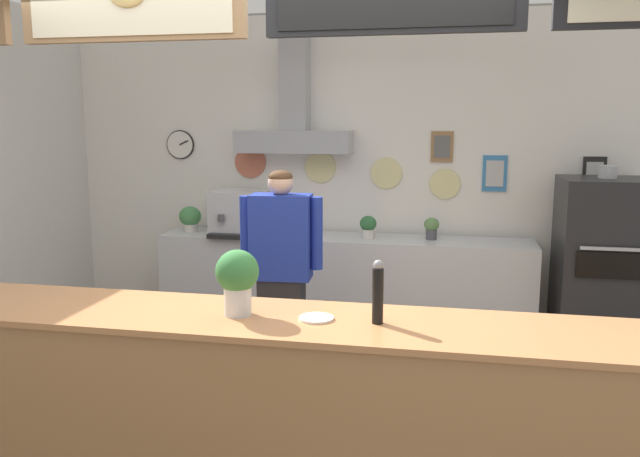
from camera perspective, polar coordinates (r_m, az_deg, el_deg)
The scene contains 12 objects.
back_wall_assembly at distance 5.79m, azimuth 2.17°, elevation 5.71°, with size 5.39×2.99×2.88m.
service_counter at distance 3.26m, azimuth -6.21°, elevation -16.16°, with size 4.34×0.63×1.01m.
back_prep_counter at distance 5.74m, azimuth 2.08°, elevation -5.29°, with size 3.26×0.54×0.91m.
pizza_oven at distance 5.59m, azimuth 23.65°, elevation -3.42°, with size 0.67×0.71×1.57m.
shop_worker at distance 4.38m, azimuth -3.44°, elevation -4.53°, with size 0.56×0.25×1.60m.
espresso_machine at distance 5.81m, azimuth -7.11°, elevation 1.43°, with size 0.46×0.52×0.40m.
potted_rosemary at distance 5.58m, azimuth 9.87°, elevation 0.12°, with size 0.13×0.13×0.19m.
potted_sage at distance 5.55m, azimuth 4.29°, elevation 0.20°, with size 0.15×0.15×0.20m.
potted_thyme at distance 6.01m, azimuth -11.46°, elevation 0.94°, with size 0.20×0.20×0.23m.
condiment_plate at distance 2.99m, azimuth -0.34°, elevation -7.97°, with size 0.16×0.16×0.01m.
basil_vase at distance 3.04m, azimuth -7.34°, elevation -4.52°, with size 0.20×0.20×0.31m.
pepper_grinder at distance 2.91m, azimuth 5.16°, elevation -5.66°, with size 0.05×0.05×0.29m.
Camera 1 is at (0.92, -3.10, 1.91)m, focal length 36.04 mm.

